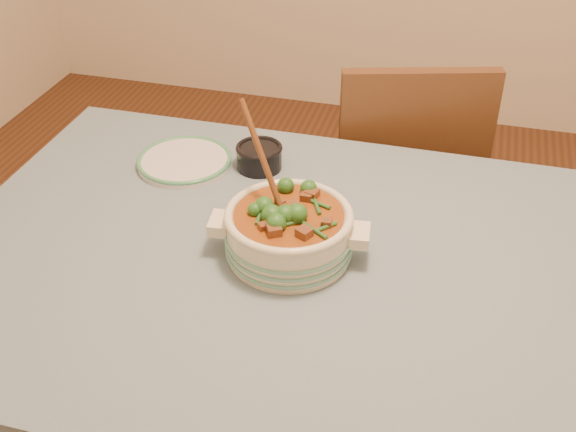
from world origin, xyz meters
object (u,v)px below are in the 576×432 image
(dining_table, at_px, (327,299))
(white_plate, at_px, (184,161))
(condiment_bowl, at_px, (259,156))
(chair_far, at_px, (403,177))
(stew_casserole, at_px, (289,229))

(dining_table, xyz_separation_m, white_plate, (-0.44, 0.30, 0.10))
(dining_table, relative_size, white_plate, 6.06)
(dining_table, distance_m, white_plate, 0.55)
(condiment_bowl, distance_m, chair_far, 0.60)
(condiment_bowl, bearing_deg, stew_casserole, -63.15)
(stew_casserole, distance_m, condiment_bowl, 0.37)
(stew_casserole, bearing_deg, condiment_bowl, 116.85)
(dining_table, xyz_separation_m, chair_far, (0.07, 0.77, -0.14))
(dining_table, height_order, chair_far, chair_far)
(stew_casserole, height_order, condiment_bowl, stew_casserole)
(stew_casserole, xyz_separation_m, chair_far, (0.16, 0.75, -0.30))
(stew_casserole, relative_size, white_plate, 1.23)
(chair_far, bearing_deg, stew_casserole, 61.31)
(dining_table, relative_size, stew_casserole, 4.93)
(dining_table, distance_m, condiment_bowl, 0.44)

